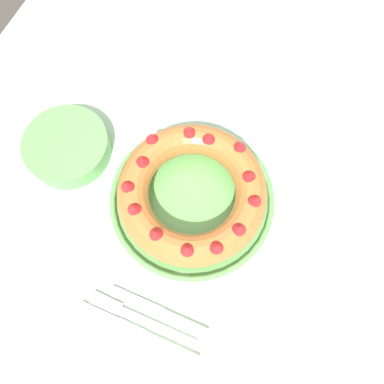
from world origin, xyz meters
TOP-DOWN VIEW (x-y plane):
  - ground_plane at (0.00, 0.00)m, footprint 8.00×8.00m
  - dining_table at (0.00, 0.00)m, footprint 1.42×1.27m
  - serving_dish at (-0.02, 0.03)m, footprint 0.34×0.34m
  - bundt_cake at (-0.02, 0.03)m, footprint 0.29×0.29m
  - fork at (-0.27, 0.04)m, footprint 0.02×0.22m
  - serving_knife at (-0.29, 0.00)m, footprint 0.02×0.24m
  - cake_knife at (-0.25, -0.01)m, footprint 0.02×0.20m
  - side_bowl at (-0.02, 0.32)m, footprint 0.18×0.18m

SIDE VIEW (x-z plane):
  - ground_plane at x=0.00m, z-range 0.00..0.00m
  - dining_table at x=0.00m, z-range 0.30..1.05m
  - cake_knife at x=-0.25m, z-range 0.75..0.76m
  - fork at x=-0.27m, z-range 0.75..0.76m
  - serving_knife at x=-0.29m, z-range 0.75..0.76m
  - serving_dish at x=-0.02m, z-range 0.75..0.78m
  - side_bowl at x=-0.02m, z-range 0.75..0.80m
  - bundt_cake at x=-0.02m, z-range 0.77..0.85m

